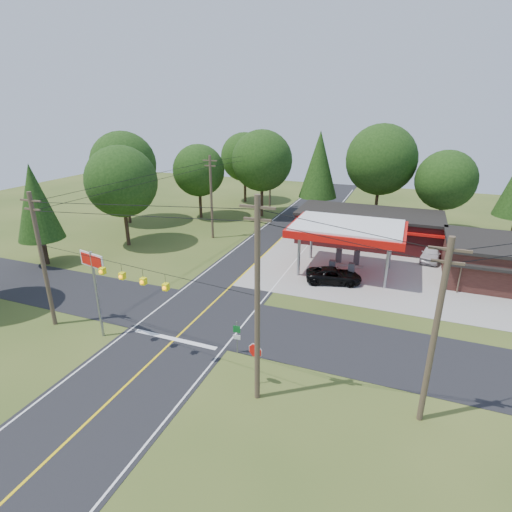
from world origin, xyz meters
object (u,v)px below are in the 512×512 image
(gas_canopy, at_px, (348,230))
(suv_car, at_px, (334,276))
(sedan_car, at_px, (431,253))
(big_stop_sign, at_px, (94,275))
(octagonal_stop_sign, at_px, (255,354))

(gas_canopy, distance_m, suv_car, 4.69)
(sedan_car, distance_m, big_stop_sign, 33.12)
(suv_car, distance_m, big_stop_sign, 20.58)
(suv_car, xyz_separation_m, big_stop_sign, (-13.50, -15.01, 3.98))
(suv_car, bearing_deg, sedan_car, -56.44)
(sedan_car, bearing_deg, big_stop_sign, -124.16)
(suv_car, relative_size, big_stop_sign, 0.79)
(suv_car, bearing_deg, big_stop_sign, 123.60)
(gas_canopy, xyz_separation_m, big_stop_sign, (-14.00, -18.01, 0.42))
(suv_car, height_order, sedan_car, sedan_car)
(gas_canopy, bearing_deg, sedan_car, 38.82)
(suv_car, xyz_separation_m, sedan_car, (8.50, 9.44, 0.08))
(sedan_car, height_order, big_stop_sign, big_stop_sign)
(sedan_car, xyz_separation_m, big_stop_sign, (-22.00, -24.45, 3.90))
(sedan_car, xyz_separation_m, octagonal_stop_sign, (-10.00, -25.45, 1.30))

